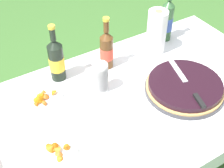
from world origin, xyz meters
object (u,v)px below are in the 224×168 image
Objects in this scene: cider_bottle_green at (167,20)px; cider_bottle_amber at (107,49)px; snack_plate_right at (53,152)px; paper_towel_roll at (157,32)px; snack_plate_near at (43,98)px; berry_tart at (185,87)px; juice_bottle_red at (56,60)px; cup_stack at (101,77)px; serving_knife at (188,85)px.

cider_bottle_green is 0.44m from cider_bottle_amber.
cider_bottle_green is 1.03m from snack_plate_right.
cider_bottle_green reaches higher than paper_towel_roll.
snack_plate_near is (-0.84, -0.11, -0.12)m from cider_bottle_green.
snack_plate_near is at bearing -176.44° from paper_towel_roll.
paper_towel_roll is at bearing 76.96° from berry_tart.
cider_bottle_amber is at bearing -9.97° from juice_bottle_red.
cup_stack is 0.45m from paper_towel_roll.
serving_knife is at bearing -28.58° from snack_plate_near.
cider_bottle_amber is 1.16× the size of paper_towel_roll.
juice_bottle_red is at bearing 179.96° from cider_bottle_green.
cider_bottle_amber is 0.95× the size of juice_bottle_red.
paper_towel_roll is at bearing -4.06° from cider_bottle_amber.
serving_knife reaches higher than berry_tart.
cider_bottle_green is 1.07× the size of juice_bottle_red.
cup_stack is at bearing 147.37° from berry_tart.
cider_bottle_amber is at bearing -174.00° from cider_bottle_green.
snack_plate_near is 0.33m from snack_plate_right.
snack_plate_right is at bearing -155.04° from cider_bottle_green.
cider_bottle_green is 1.31× the size of paper_towel_roll.
berry_tart is 2.45× the size of cup_stack.
paper_towel_roll is at bearing 16.54° from cup_stack.
berry_tart is at bearing -32.63° from cup_stack.
cup_stack is 0.25m from juice_bottle_red.
cup_stack is 0.85× the size of snack_plate_near.
serving_knife is 0.67m from juice_bottle_red.
serving_knife is 0.71m from snack_plate_right.
serving_knife is (-0.01, -0.03, 0.04)m from berry_tart.
paper_towel_roll reaches higher than berry_tart.
cider_bottle_amber is 0.27m from juice_bottle_red.
juice_bottle_red reaches higher than cup_stack.
juice_bottle_red is 1.65× the size of snack_plate_near.
serving_knife is 1.43× the size of paper_towel_roll.
juice_bottle_red is at bearing 40.68° from snack_plate_near.
serving_knife is 0.43m from cup_stack.
serving_knife is at bearing -61.17° from cider_bottle_amber.
serving_knife is 2.26× the size of cup_stack.
berry_tart is 0.45m from cider_bottle_amber.
cider_bottle_green is at bearing 19.32° from cup_stack.
paper_towel_roll is (0.43, 0.13, 0.05)m from cup_stack.
berry_tart is 0.70m from snack_plate_near.
juice_bottle_red is at bearing 126.23° from cup_stack.
snack_plate_right is at bearing -141.61° from cider_bottle_amber.
juice_bottle_red reaches higher than snack_plate_right.
cider_bottle_green is at bearing 27.98° from paper_towel_roll.
cider_bottle_green reaches higher than juice_bottle_red.
cider_bottle_amber is (-0.23, 0.38, 0.08)m from berry_tart.
snack_plate_right is (-0.93, -0.43, -0.12)m from cider_bottle_green.
berry_tart is 0.05m from serving_knife.
berry_tart is 1.18× the size of cider_bottle_green.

